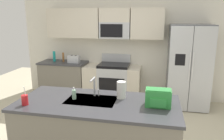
{
  "coord_description": "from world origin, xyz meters",
  "views": [
    {
      "loc": [
        0.82,
        -3.28,
        2.03
      ],
      "look_at": [
        0.02,
        0.6,
        1.05
      ],
      "focal_mm": 35.44,
      "sensor_mm": 36.0,
      "label": 1
    }
  ],
  "objects": [
    {
      "name": "kitchen_wall_unit",
      "position": [
        -0.14,
        2.08,
        1.47
      ],
      "size": [
        5.2,
        0.43,
        2.6
      ],
      "color": "silver",
      "rests_on": "ground"
    },
    {
      "name": "island_counter",
      "position": [
        0.06,
        -0.6,
        0.45
      ],
      "size": [
        2.18,
        0.99,
        0.9
      ],
      "color": "slate",
      "rests_on": "ground"
    },
    {
      "name": "back_counter",
      "position": [
        -1.48,
        1.8,
        0.45
      ],
      "size": [
        1.16,
        0.63,
        0.9
      ],
      "color": "slate",
      "rests_on": "ground"
    },
    {
      "name": "sink_faucet",
      "position": [
        -0.03,
        -0.4,
        1.07
      ],
      "size": [
        0.08,
        0.21,
        0.28
      ],
      "color": "#B7BABF",
      "rests_on": "island_counter"
    },
    {
      "name": "bottle_teal",
      "position": [
        -1.72,
        1.8,
        1.03
      ],
      "size": [
        0.07,
        0.07,
        0.26
      ],
      "primitive_type": "cylinder",
      "color": "teal",
      "rests_on": "back_counter"
    },
    {
      "name": "range_oven",
      "position": [
        -0.22,
        1.8,
        0.44
      ],
      "size": [
        1.36,
        0.61,
        1.1
      ],
      "color": "#B7BABF",
      "rests_on": "ground"
    },
    {
      "name": "toaster",
      "position": [
        -1.18,
        1.75,
        0.99
      ],
      "size": [
        0.28,
        0.16,
        0.18
      ],
      "color": "#B7BABF",
      "rests_on": "back_counter"
    },
    {
      "name": "ground_plane",
      "position": [
        0.0,
        0.0,
        0.0
      ],
      "size": [
        9.0,
        9.0,
        0.0
      ],
      "primitive_type": "plane",
      "color": "beige",
      "rests_on": "ground"
    },
    {
      "name": "pepper_mill",
      "position": [
        -1.47,
        1.8,
        1.02
      ],
      "size": [
        0.05,
        0.05,
        0.23
      ],
      "primitive_type": "cylinder",
      "color": "brown",
      "rests_on": "back_counter"
    },
    {
      "name": "refrigerator",
      "position": [
        1.52,
        1.73,
        0.93
      ],
      "size": [
        0.9,
        0.76,
        1.85
      ],
      "color": "#4C4F54",
      "rests_on": "ground"
    },
    {
      "name": "backpack",
      "position": [
        0.86,
        -0.58,
        1.02
      ],
      "size": [
        0.32,
        0.22,
        0.23
      ],
      "color": "green",
      "rests_on": "island_counter"
    },
    {
      "name": "paper_towel_roll",
      "position": [
        0.35,
        -0.39,
        1.02
      ],
      "size": [
        0.12,
        0.12,
        0.24
      ],
      "primitive_type": "cylinder",
      "color": "white",
      "rests_on": "island_counter"
    },
    {
      "name": "soap_dispenser",
      "position": [
        -0.28,
        -0.56,
        0.97
      ],
      "size": [
        0.06,
        0.06,
        0.17
      ],
      "color": "#A5D8B2",
      "rests_on": "island_counter"
    },
    {
      "name": "drink_cup_red",
      "position": [
        -0.83,
        -0.89,
        0.97
      ],
      "size": [
        0.08,
        0.08,
        0.25
      ],
      "color": "red",
      "rests_on": "island_counter"
    }
  ]
}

